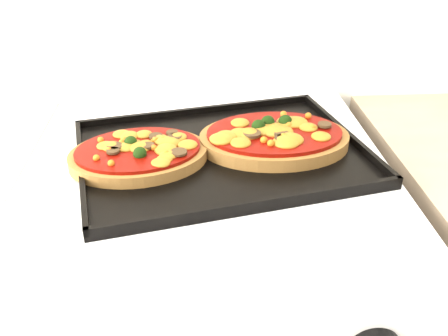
{
  "coord_description": "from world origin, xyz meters",
  "views": [
    {
      "loc": [
        -0.05,
        1.01,
        1.31
      ],
      "look_at": [
        -0.0,
        1.67,
        0.92
      ],
      "focal_mm": 40.0,
      "sensor_mm": 36.0,
      "label": 1
    }
  ],
  "objects": [
    {
      "name": "baking_tray",
      "position": [
        -0.0,
        1.72,
        0.92
      ],
      "size": [
        0.52,
        0.43,
        0.02
      ],
      "primitive_type": "cube",
      "rotation": [
        0.0,
        0.0,
        0.21
      ],
      "color": "black",
      "rests_on": "stove"
    },
    {
      "name": "pizza_left",
      "position": [
        -0.13,
        1.7,
        0.94
      ],
      "size": [
        0.24,
        0.2,
        0.03
      ],
      "primitive_type": null,
      "rotation": [
        0.0,
        0.0,
        0.17
      ],
      "color": "brown",
      "rests_on": "baking_tray"
    },
    {
      "name": "pizza_right",
      "position": [
        0.09,
        1.74,
        0.94
      ],
      "size": [
        0.25,
        0.18,
        0.04
      ],
      "primitive_type": null,
      "rotation": [
        0.0,
        0.0,
        0.01
      ],
      "color": "brown",
      "rests_on": "baking_tray"
    }
  ]
}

